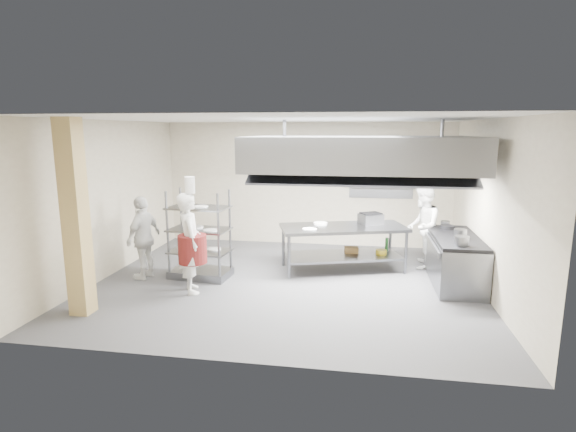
% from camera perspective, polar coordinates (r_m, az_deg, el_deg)
% --- Properties ---
extents(floor, '(7.00, 7.00, 0.00)m').
position_cam_1_polar(floor, '(8.50, -0.21, -8.44)').
color(floor, '#38383A').
rests_on(floor, ground).
extents(ceiling, '(7.00, 7.00, 0.00)m').
position_cam_1_polar(ceiling, '(8.03, -0.22, 12.21)').
color(ceiling, silver).
rests_on(ceiling, wall_back).
extents(wall_back, '(7.00, 0.00, 7.00)m').
position_cam_1_polar(wall_back, '(11.07, 2.36, 4.05)').
color(wall_back, '#ADA189').
rests_on(wall_back, ground).
extents(wall_left, '(0.00, 6.00, 6.00)m').
position_cam_1_polar(wall_left, '(9.36, -21.86, 2.03)').
color(wall_left, '#ADA189').
rests_on(wall_left, ground).
extents(wall_right, '(0.00, 6.00, 6.00)m').
position_cam_1_polar(wall_right, '(8.31, 24.33, 0.81)').
color(wall_right, '#ADA189').
rests_on(wall_right, ground).
extents(column, '(0.30, 0.30, 3.00)m').
position_cam_1_polar(column, '(7.47, -25.37, -0.31)').
color(column, tan).
rests_on(column, floor).
extents(exhaust_hood, '(4.00, 2.50, 0.60)m').
position_cam_1_polar(exhaust_hood, '(8.32, 9.19, 7.89)').
color(exhaust_hood, gray).
rests_on(exhaust_hood, ceiling).
extents(hood_strip_a, '(1.60, 0.12, 0.04)m').
position_cam_1_polar(hood_strip_a, '(8.40, 2.94, 5.85)').
color(hood_strip_a, white).
rests_on(hood_strip_a, exhaust_hood).
extents(hood_strip_b, '(1.60, 0.12, 0.04)m').
position_cam_1_polar(hood_strip_b, '(8.39, 15.31, 5.48)').
color(hood_strip_b, white).
rests_on(hood_strip_b, exhaust_hood).
extents(wall_shelf, '(1.50, 0.28, 0.04)m').
position_cam_1_polar(wall_shelf, '(10.84, 11.76, 3.69)').
color(wall_shelf, gray).
rests_on(wall_shelf, wall_back).
extents(island, '(2.68, 1.72, 0.91)m').
position_cam_1_polar(island, '(9.20, 6.97, -4.07)').
color(island, gray).
rests_on(island, floor).
extents(island_worktop, '(2.68, 1.72, 0.06)m').
position_cam_1_polar(island_worktop, '(9.10, 7.03, -1.48)').
color(island_worktop, gray).
rests_on(island_worktop, island).
extents(island_undershelf, '(2.46, 1.56, 0.04)m').
position_cam_1_polar(island_undershelf, '(9.24, 6.95, -5.00)').
color(island_undershelf, slate).
rests_on(island_undershelf, island).
extents(pass_rack, '(1.19, 0.76, 1.70)m').
position_cam_1_polar(pass_rack, '(8.76, -11.18, -2.29)').
color(pass_rack, slate).
rests_on(pass_rack, floor).
extents(cooking_range, '(0.80, 2.00, 0.84)m').
position_cam_1_polar(cooking_range, '(8.92, 20.36, -5.39)').
color(cooking_range, slate).
rests_on(cooking_range, floor).
extents(range_top, '(0.78, 1.96, 0.06)m').
position_cam_1_polar(range_top, '(8.81, 20.55, -2.57)').
color(range_top, black).
rests_on(range_top, cooking_range).
extents(chef_head, '(0.67, 0.77, 1.77)m').
position_cam_1_polar(chef_head, '(7.99, -12.33, -3.36)').
color(chef_head, silver).
rests_on(chef_head, floor).
extents(chef_line, '(0.80, 0.95, 1.72)m').
position_cam_1_polar(chef_line, '(9.60, 16.72, -1.32)').
color(chef_line, white).
rests_on(chef_line, floor).
extents(chef_plating, '(0.54, 0.99, 1.59)m').
position_cam_1_polar(chef_plating, '(8.99, -17.84, -2.61)').
color(chef_plating, silver).
rests_on(chef_plating, floor).
extents(griddle, '(0.55, 0.52, 0.21)m').
position_cam_1_polar(griddle, '(9.36, 10.45, -0.38)').
color(griddle, slate).
rests_on(griddle, island_worktop).
extents(wicker_basket, '(0.30, 0.22, 0.12)m').
position_cam_1_polar(wicker_basket, '(9.36, 8.05, -4.29)').
color(wicker_basket, olive).
rests_on(wicker_basket, island_undershelf).
extents(stockpot, '(0.23, 0.23, 0.16)m').
position_cam_1_polar(stockpot, '(8.67, 21.03, -2.08)').
color(stockpot, gray).
rests_on(stockpot, range_top).
extents(plate_stack, '(0.28, 0.28, 0.05)m').
position_cam_1_polar(plate_stack, '(8.83, -11.11, -4.21)').
color(plate_stack, white).
rests_on(plate_stack, pass_rack).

